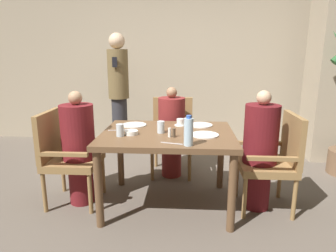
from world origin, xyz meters
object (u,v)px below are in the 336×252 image
Objects in this scene: diner_in_left_chair at (79,147)px; plate_main_left at (134,125)px; plate_main_right at (205,135)px; plate_dessert_center at (200,125)px; glass_tall_near at (120,130)px; glass_tall_mid at (161,127)px; chair_left_side at (65,153)px; bowl_small at (131,133)px; water_bottle at (189,132)px; diner_in_right_chair at (260,150)px; diner_in_far_chair at (172,131)px; chair_right_side at (274,158)px; teacup_with_saucer at (180,123)px; chair_far_side at (172,132)px; standing_host at (119,90)px.

diner_in_left_chair is 0.59m from plate_main_left.
plate_dessert_center is at bearing 93.88° from plate_main_right.
plate_main_left is 0.43m from glass_tall_near.
glass_tall_mid is (0.30, -0.28, 0.05)m from plate_main_left.
chair_left_side reaches higher than bowl_small.
water_bottle reaches higher than chair_left_side.
diner_in_left_chair is 1.75m from diner_in_right_chair.
plate_dessert_center is at bearing 13.81° from diner_in_left_chair.
glass_tall_mid is (-0.06, -0.77, 0.24)m from diner_in_far_chair.
diner_in_right_chair is (-0.14, 0.00, 0.08)m from chair_right_side.
water_bottle is 2.22× the size of glass_tall_near.
chair_left_side is at bearing 180.00° from chair_right_side.
diner_in_left_chair reaches higher than plate_main_left.
teacup_with_saucer is (0.48, 0.03, 0.03)m from plate_main_left.
diner_in_right_chair is 4.62× the size of water_bottle.
chair_left_side is at bearing -138.98° from chair_far_side.
chair_left_side is at bearing -167.60° from plate_dessert_center.
diner_in_far_chair is at bearing 40.33° from diner_in_left_chair.
diner_in_left_chair reaches higher than teacup_with_saucer.
water_bottle is (1.03, -2.04, -0.09)m from standing_host.
diner_in_left_chair is 1.15m from diner_in_far_chair.
diner_in_far_chair reaches higher than glass_tall_near.
chair_left_side is 0.68m from glass_tall_near.
water_bottle is (0.08, -0.69, 0.09)m from teacup_with_saucer.
teacup_with_saucer is (-0.90, 0.28, 0.26)m from chair_right_side.
plate_dessert_center is (0.69, 0.04, 0.00)m from plate_main_left.
bowl_small is (-0.65, -0.40, 0.01)m from plate_dessert_center.
glass_tall_near is (-0.53, -0.45, 0.03)m from teacup_with_saucer.
diner_in_left_chair is 0.84m from glass_tall_mid.
chair_left_side is 1.00× the size of chair_right_side.
bowl_small is 0.12m from glass_tall_near.
water_bottle is (-0.13, -0.70, 0.11)m from plate_dessert_center.
glass_tall_mid is (0.77, -1.66, -0.15)m from standing_host.
chair_far_side is 0.53× the size of standing_host.
plate_main_right is at bearing -86.12° from plate_dessert_center.
diner_in_right_chair reaches higher than glass_tall_mid.
bowl_small reaches higher than plate_main_left.
plate_main_right is at bearing -55.66° from standing_host.
standing_host reaches higher than plate_dessert_center.
plate_main_right is at bearing -70.46° from chair_far_side.
standing_host is (0.04, 1.64, 0.37)m from diner_in_left_chair.
diner_in_left_chair is at bearing -163.96° from teacup_with_saucer.
plate_dessert_center is 0.76m from bowl_small.
plate_main_left is at bearing 82.59° from glass_tall_near.
diner_in_right_chair reaches higher than glass_tall_near.
plate_dessert_center is at bearing 2.73° from teacup_with_saucer.
glass_tall_mid is (-0.26, 0.38, -0.06)m from water_bottle.
glass_tall_near is at bearing -111.92° from chair_far_side.
diner_in_right_chair is 2.39m from standing_host.
diner_in_left_chair is 1.90m from chair_right_side.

